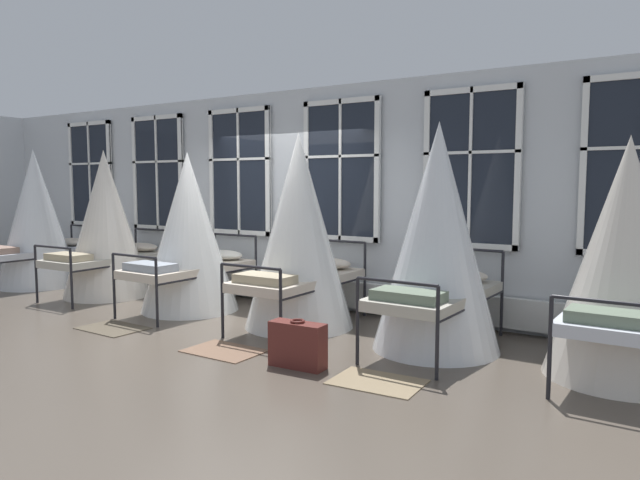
{
  "coord_description": "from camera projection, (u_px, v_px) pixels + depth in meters",
  "views": [
    {
      "loc": [
        5.06,
        -5.89,
        1.77
      ],
      "look_at": [
        1.26,
        0.0,
        1.1
      ],
      "focal_mm": 33.02,
      "sensor_mm": 36.0,
      "label": 1
    }
  ],
  "objects": [
    {
      "name": "cot_sixth",
      "position": [
        625.0,
        261.0,
        5.29
      ],
      "size": [
        1.35,
        1.93,
        2.2
      ],
      "rotation": [
        0.0,
        0.0,
        1.55
      ],
      "color": "black",
      "rests_on": "ground"
    },
    {
      "name": "cot_third",
      "position": [
        189.0,
        234.0,
        8.18
      ],
      "size": [
        1.35,
        1.94,
        2.21
      ],
      "rotation": [
        0.0,
        0.0,
        1.55
      ],
      "color": "black",
      "rests_on": "ground"
    },
    {
      "name": "cot_fourth",
      "position": [
        299.0,
        233.0,
        7.23
      ],
      "size": [
        1.35,
        1.92,
        2.39
      ],
      "rotation": [
        0.0,
        0.0,
        1.57
      ],
      "color": "black",
      "rests_on": "ground"
    },
    {
      "name": "rug_fourth",
      "position": [
        224.0,
        351.0,
        6.22
      ],
      "size": [
        0.8,
        0.57,
        0.01
      ],
      "primitive_type": "cube",
      "rotation": [
        0.0,
        0.0,
        -0.01
      ],
      "color": "brown",
      "rests_on": "ground"
    },
    {
      "name": "back_wall_with_windows",
      "position": [
        292.0,
        198.0,
        8.67
      ],
      "size": [
        13.64,
        0.1,
        3.12
      ],
      "primitive_type": "cube",
      "color": "silver",
      "rests_on": "ground"
    },
    {
      "name": "rug_third",
      "position": [
        113.0,
        328.0,
        7.2
      ],
      "size": [
        0.82,
        0.58,
        0.01
      ],
      "primitive_type": "cube",
      "rotation": [
        0.0,
        0.0,
        -0.03
      ],
      "color": "brown",
      "rests_on": "ground"
    },
    {
      "name": "window_bank",
      "position": [
        287.0,
        224.0,
        8.61
      ],
      "size": [
        10.28,
        0.1,
        2.85
      ],
      "color": "black",
      "rests_on": "ground"
    },
    {
      "name": "cot_second",
      "position": [
        106.0,
        225.0,
        9.24
      ],
      "size": [
        1.35,
        1.94,
        2.3
      ],
      "rotation": [
        0.0,
        0.0,
        1.59
      ],
      "color": "black",
      "rests_on": "ground"
    },
    {
      "name": "ground",
      "position": [
        240.0,
        317.0,
        7.83
      ],
      "size": [
        25.28,
        25.28,
        0.0
      ],
      "primitive_type": "plane",
      "color": "brown"
    },
    {
      "name": "cot_first",
      "position": [
        36.0,
        220.0,
        10.15
      ],
      "size": [
        1.35,
        1.93,
        2.36
      ],
      "rotation": [
        0.0,
        0.0,
        1.56
      ],
      "color": "black",
      "rests_on": "ground"
    },
    {
      "name": "rug_fifth",
      "position": [
        377.0,
        382.0,
        5.25
      ],
      "size": [
        0.83,
        0.6,
        0.01
      ],
      "primitive_type": "cube",
      "rotation": [
        0.0,
        0.0,
        0.05
      ],
      "color": "#8E7A5B",
      "rests_on": "ground"
    },
    {
      "name": "cot_fifth",
      "position": [
        437.0,
        240.0,
        6.21
      ],
      "size": [
        1.35,
        1.94,
        2.42
      ],
      "rotation": [
        0.0,
        0.0,
        1.55
      ],
      "color": "black",
      "rests_on": "ground"
    },
    {
      "name": "suitcase_dark",
      "position": [
        298.0,
        345.0,
        5.67
      ],
      "size": [
        0.57,
        0.24,
        0.47
      ],
      "rotation": [
        0.0,
        0.0,
        0.05
      ],
      "color": "#5B231E",
      "rests_on": "ground"
    }
  ]
}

